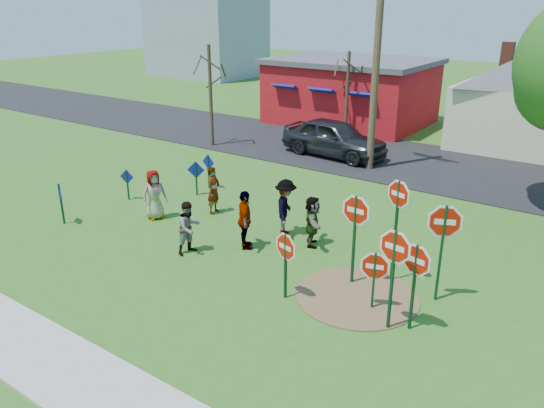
% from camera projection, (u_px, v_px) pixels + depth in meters
% --- Properties ---
extents(ground, '(120.00, 120.00, 0.00)m').
position_uv_depth(ground, '(244.00, 241.00, 16.93)').
color(ground, '#2B631C').
rests_on(ground, ground).
extents(sidewalk, '(22.00, 1.80, 0.08)m').
position_uv_depth(sidewalk, '(38.00, 355.00, 11.41)').
color(sidewalk, '#9E9E99').
rests_on(sidewalk, ground).
extents(road, '(120.00, 7.50, 0.04)m').
position_uv_depth(road, '(389.00, 159.00, 25.71)').
color(road, black).
rests_on(road, ground).
extents(dirt_patch, '(3.20, 3.20, 0.03)m').
position_uv_depth(dirt_patch, '(357.00, 296.00, 13.74)').
color(dirt_patch, brown).
rests_on(dirt_patch, ground).
extents(red_building, '(9.40, 7.69, 3.90)m').
position_uv_depth(red_building, '(351.00, 91.00, 32.92)').
color(red_building, '#A5101A').
rests_on(red_building, ground).
extents(distant_building, '(10.00, 8.00, 8.00)m').
position_uv_depth(distant_building, '(207.00, 35.00, 53.44)').
color(distant_building, '#8C939E').
rests_on(distant_building, ground).
extents(stop_sign_a, '(0.94, 0.28, 1.93)m').
position_uv_depth(stop_sign_a, '(286.00, 252.00, 13.24)').
color(stop_sign_a, '#103B1F').
rests_on(stop_sign_a, ground).
extents(stop_sign_b, '(0.94, 0.37, 3.01)m').
position_uv_depth(stop_sign_b, '(398.00, 205.00, 13.76)').
color(stop_sign_b, '#103B1F').
rests_on(stop_sign_b, ground).
extents(stop_sign_c, '(1.06, 0.17, 2.64)m').
position_uv_depth(stop_sign_c, '(394.00, 258.00, 11.75)').
color(stop_sign_c, '#103B1F').
rests_on(stop_sign_c, ground).
extents(stop_sign_d, '(1.06, 0.50, 2.74)m').
position_uv_depth(stop_sign_d, '(444.00, 229.00, 12.91)').
color(stop_sign_d, '#103B1F').
rests_on(stop_sign_d, ground).
extents(stop_sign_e, '(0.94, 0.30, 1.65)m').
position_uv_depth(stop_sign_e, '(375.00, 270.00, 12.84)').
color(stop_sign_e, '#103B1F').
rests_on(stop_sign_e, ground).
extents(stop_sign_f, '(0.99, 0.26, 2.29)m').
position_uv_depth(stop_sign_f, '(416.00, 267.00, 11.82)').
color(stop_sign_f, '#103B1F').
rests_on(stop_sign_f, ground).
extents(stop_sign_g, '(1.09, 0.09, 2.66)m').
position_uv_depth(stop_sign_g, '(355.00, 220.00, 13.76)').
color(stop_sign_g, '#103B1F').
rests_on(stop_sign_g, ground).
extents(blue_diamond_a, '(0.67, 0.34, 1.46)m').
position_uv_depth(blue_diamond_a, '(61.00, 199.00, 17.93)').
color(blue_diamond_a, '#103B1F').
rests_on(blue_diamond_a, ground).
extents(blue_diamond_b, '(0.57, 0.18, 1.21)m').
position_uv_depth(blue_diamond_b, '(127.00, 181.00, 20.19)').
color(blue_diamond_b, '#103B1F').
rests_on(blue_diamond_b, ground).
extents(blue_diamond_c, '(0.64, 0.32, 1.38)m').
position_uv_depth(blue_diamond_c, '(196.00, 174.00, 20.64)').
color(blue_diamond_c, '#103B1F').
rests_on(blue_diamond_c, ground).
extents(blue_diamond_d, '(0.65, 0.07, 1.43)m').
position_uv_depth(blue_diamond_d, '(208.00, 167.00, 21.39)').
color(blue_diamond_d, '#103B1F').
rests_on(blue_diamond_d, ground).
extents(person_a, '(0.85, 1.01, 1.76)m').
position_uv_depth(person_a, '(154.00, 195.00, 18.39)').
color(person_a, '#465C8F').
rests_on(person_a, ground).
extents(person_b, '(0.53, 0.70, 1.72)m').
position_uv_depth(person_b, '(214.00, 190.00, 18.89)').
color(person_b, '#237C5E').
rests_on(person_b, ground).
extents(person_c, '(0.75, 0.89, 1.64)m').
position_uv_depth(person_c, '(189.00, 228.00, 15.87)').
color(person_c, brown).
rests_on(person_c, ground).
extents(person_d, '(1.16, 1.40, 1.89)m').
position_uv_depth(person_d, '(286.00, 208.00, 17.05)').
color(person_d, '#323237').
rests_on(person_d, ground).
extents(person_e, '(1.06, 1.12, 1.86)m').
position_uv_depth(person_e, '(245.00, 220.00, 16.11)').
color(person_e, '#572D60').
rests_on(person_e, ground).
extents(person_f, '(1.19, 1.52, 1.61)m').
position_uv_depth(person_f, '(312.00, 221.00, 16.36)').
color(person_f, '#22582B').
rests_on(person_f, ground).
extents(suv, '(5.46, 2.61, 1.80)m').
position_uv_depth(suv, '(334.00, 138.00, 25.81)').
color(suv, '#2E2E33').
rests_on(suv, road).
extents(utility_pole, '(2.46, 0.63, 10.15)m').
position_uv_depth(utility_pole, '(377.00, 48.00, 22.26)').
color(utility_pole, '#4C3823').
rests_on(utility_pole, ground).
extents(bare_tree_west, '(1.80, 1.80, 5.17)m').
position_uv_depth(bare_tree_west, '(210.00, 82.00, 26.90)').
color(bare_tree_west, '#382819').
rests_on(bare_tree_west, ground).
extents(bare_tree_east, '(1.80, 1.80, 4.70)m').
position_uv_depth(bare_tree_east, '(348.00, 83.00, 28.54)').
color(bare_tree_east, '#382819').
rests_on(bare_tree_east, ground).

